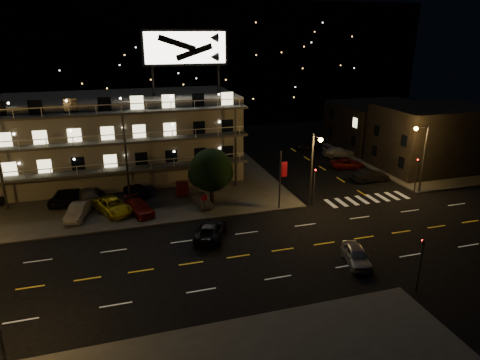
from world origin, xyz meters
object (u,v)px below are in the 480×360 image
object	(u,v)px
road_car_east	(356,255)
road_car_west	(211,230)
lot_car_2	(113,206)
lot_car_7	(89,195)
lot_car_4	(202,200)
side_car_0	(370,176)
tree	(211,171)

from	to	relation	value
road_car_east	road_car_west	xyz separation A→B (m)	(-10.23, 8.02, -0.00)
lot_car_2	lot_car_7	bearing A→B (deg)	98.34
lot_car_4	lot_car_2	bearing A→B (deg)	169.65
lot_car_2	road_car_east	distance (m)	24.58
lot_car_2	lot_car_7	xyz separation A→B (m)	(-2.50, 3.96, 0.02)
lot_car_4	side_car_0	distance (m)	21.83
lot_car_4	side_car_0	bearing A→B (deg)	-0.50
lot_car_2	lot_car_7	distance (m)	4.69
lot_car_2	lot_car_4	size ratio (longest dim) A/B	1.39
lot_car_4	road_car_east	distance (m)	17.92
lot_car_2	road_car_east	xyz separation A→B (m)	(18.67, -16.00, -0.16)
tree	lot_car_4	size ratio (longest dim) A/B	1.60
side_car_0	road_car_west	xyz separation A→B (m)	(-22.52, -9.11, -0.04)
lot_car_2	lot_car_7	size ratio (longest dim) A/B	1.02
lot_car_2	side_car_0	xyz separation A→B (m)	(30.95, 1.12, -0.12)
tree	lot_car_4	world-z (taller)	tree
road_car_east	road_car_west	distance (m)	13.00
lot_car_7	road_car_west	distance (m)	16.20
side_car_0	road_car_west	distance (m)	24.29
road_car_east	side_car_0	bearing A→B (deg)	68.09
side_car_0	road_car_west	world-z (taller)	side_car_0
tree	side_car_0	bearing A→B (deg)	3.90
tree	road_car_east	size ratio (longest dim) A/B	1.43
lot_car_2	lot_car_4	world-z (taller)	lot_car_2
lot_car_4	tree	bearing A→B (deg)	18.55
lot_car_4	lot_car_7	distance (m)	12.63
lot_car_2	tree	bearing A→B (deg)	-25.49
lot_car_2	road_car_west	bearing A→B (deg)	-67.35
tree	road_car_east	distance (m)	18.05
lot_car_2	lot_car_4	xyz separation A→B (m)	(9.20, -0.78, -0.09)
side_car_0	road_car_east	xyz separation A→B (m)	(-12.28, -17.12, -0.04)
lot_car_7	side_car_0	size ratio (longest dim) A/B	1.12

